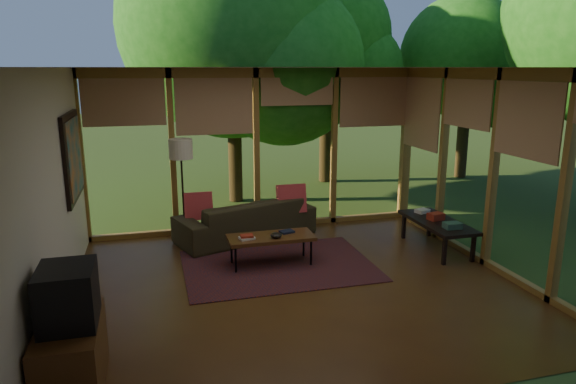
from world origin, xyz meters
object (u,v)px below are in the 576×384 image
object	(u,v)px
floor_lamp	(181,155)
sofa	(246,219)
television	(68,296)
coffee_table	(271,238)
side_console	(437,223)
media_cabinet	(72,355)

from	to	relation	value
floor_lamp	sofa	bearing A→B (deg)	-1.32
sofa	television	bearing A→B (deg)	40.32
sofa	television	size ratio (longest dim) A/B	4.03
coffee_table	side_console	distance (m)	2.57
media_cabinet	floor_lamp	bearing A→B (deg)	71.47
media_cabinet	coffee_table	bearing A→B (deg)	45.28
media_cabinet	television	size ratio (longest dim) A/B	1.82
media_cabinet	sofa	bearing A→B (deg)	58.58
coffee_table	floor_lamp	bearing A→B (deg)	131.23
media_cabinet	television	world-z (taller)	television
floor_lamp	media_cabinet	bearing A→B (deg)	-108.53
media_cabinet	television	bearing A→B (deg)	0.00
sofa	floor_lamp	world-z (taller)	floor_lamp
floor_lamp	side_console	xyz separation A→B (m)	(3.67, -1.30, -1.00)
coffee_table	side_console	xyz separation A→B (m)	(2.57, -0.04, 0.02)
sofa	television	xyz separation A→B (m)	(-2.15, -3.56, 0.53)
media_cabinet	coffee_table	world-z (taller)	media_cabinet
media_cabinet	floor_lamp	size ratio (longest dim) A/B	0.61
media_cabinet	floor_lamp	distance (m)	3.94
side_console	sofa	bearing A→B (deg)	154.68
floor_lamp	coffee_table	distance (m)	1.96
media_cabinet	floor_lamp	world-z (taller)	floor_lamp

